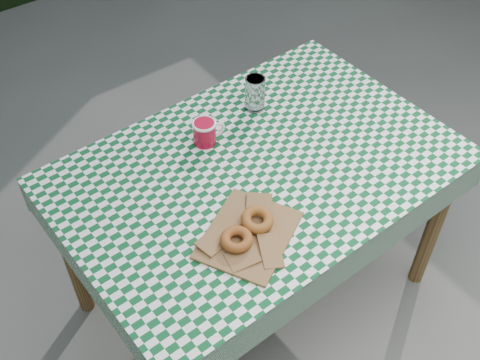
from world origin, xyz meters
The scene contains 8 objects.
ground centered at (0.00, 0.00, 0.00)m, with size 60.00×60.00×0.00m, color #4C4C47.
table centered at (-0.01, -0.02, 0.38)m, with size 1.32×0.88×0.75m, color #52361C.
tablecloth centered at (-0.01, -0.02, 0.75)m, with size 1.34×0.90×0.01m, color #0B4821.
paper_bag centered at (-0.22, -0.24, 0.76)m, with size 0.30×0.24×0.02m, color olive.
bagel_front centered at (-0.27, -0.25, 0.79)m, with size 0.10×0.10×0.03m, color #93521E.
bagel_back centered at (-0.17, -0.22, 0.79)m, with size 0.10×0.10×0.03m, color brown.
coffee_mug centered at (-0.09, 0.19, 0.80)m, with size 0.16×0.16×0.09m, color #A20A24, non-canonical shape.
drinking_glass centered at (0.17, 0.24, 0.82)m, with size 0.07×0.07×0.13m, color silver.
Camera 1 is at (-0.90, -1.12, 2.16)m, focal length 44.26 mm.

